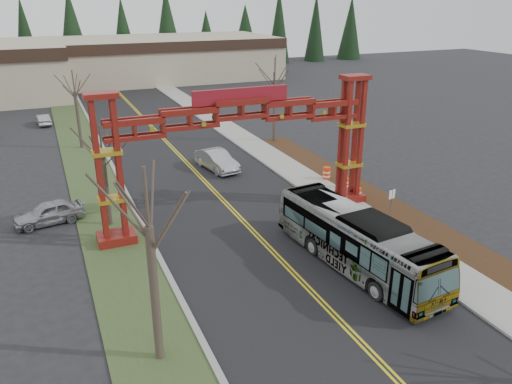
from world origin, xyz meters
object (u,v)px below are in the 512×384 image
barrel_north (327,174)px  barrel_south (358,194)px  bare_tree_median_near (149,228)px  bare_tree_median_far (75,92)px  parked_car_near_a (49,213)px  street_sign (392,199)px  barrel_mid (345,184)px  transit_bus (356,240)px  parked_car_far_a (43,120)px  bare_tree_median_mid (103,157)px  retail_building_east (164,58)px  gateway_arch (241,131)px  bare_tree_right_far (275,81)px  silver_sedan (217,160)px

barrel_north → barrel_south: bearing=-91.4°
bare_tree_median_near → bare_tree_median_far: bare_tree_median_near is taller
parked_car_near_a → barrel_south: (20.38, -4.58, -0.26)m
street_sign → barrel_north: street_sign is taller
parked_car_near_a → street_sign: (20.28, -8.39, 0.82)m
barrel_north → barrel_mid: bearing=-83.3°
transit_bus → street_sign: transit_bus is taller
parked_car_far_a → barrel_north: (20.07, -28.61, -0.06)m
parked_car_far_a → bare_tree_median_mid: bearing=89.5°
street_sign → barrel_north: bearing=88.6°
retail_building_east → parked_car_far_a: retail_building_east is taller
bare_tree_median_near → barrel_north: 23.56m
parked_car_far_a → barrel_mid: 36.98m
gateway_arch → parked_car_far_a: bearing=108.6°
bare_tree_median_far → transit_bus: bearing=-68.9°
bare_tree_median_far → barrel_mid: bare_tree_median_far is taller
parked_car_near_a → barrel_mid: (20.76, -2.36, -0.28)m
gateway_arch → retail_building_east: bearing=80.8°
gateway_arch → parked_car_far_a: (-11.11, 33.01, -5.37)m
barrel_south → barrel_mid: (0.38, 2.22, -0.02)m
gateway_arch → street_sign: (8.75, -3.90, -4.42)m
transit_bus → bare_tree_median_near: bare_tree_median_near is taller
barrel_south → gateway_arch: bearing=179.4°
parked_car_far_a → bare_tree_median_near: 44.49m
gateway_arch → bare_tree_right_far: (10.00, 16.36, 0.08)m
transit_bus → barrel_mid: transit_bus is taller
bare_tree_right_far → street_sign: size_ratio=3.79×
bare_tree_median_near → bare_tree_median_far: 32.62m
retail_building_east → barrel_south: (-1.15, -62.05, -3.04)m
bare_tree_median_mid → bare_tree_median_far: 18.91m
transit_bus → parked_car_far_a: transit_bus is taller
bare_tree_median_near → gateway_arch: bearing=54.1°
bare_tree_right_far → street_sign: (-1.25, -20.26, -4.50)m
barrel_south → retail_building_east: bearing=88.9°
bare_tree_median_near → bare_tree_right_far: bare_tree_right_far is taller
bare_tree_median_mid → street_sign: bearing=-21.4°
retail_building_east → silver_sedan: retail_building_east is taller
gateway_arch → barrel_south: gateway_arch is taller
retail_building_east → bare_tree_right_far: bearing=-90.0°
bare_tree_median_near → silver_sedan: bearing=65.3°
gateway_arch → parked_car_near_a: (-11.53, 4.49, -5.24)m
bare_tree_right_far → bare_tree_median_mid: bearing=-142.7°
silver_sedan → parked_car_near_a: size_ratio=1.16×
silver_sedan → bare_tree_right_far: bearing=26.1°
transit_bus → parked_car_far_a: size_ratio=3.08×
bare_tree_median_far → barrel_north: 24.60m
retail_building_east → barrel_north: 57.63m
barrel_north → bare_tree_median_mid: bearing=-174.1°
transit_bus → bare_tree_median_far: 31.85m
street_sign → bare_tree_median_mid: bearing=158.6°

